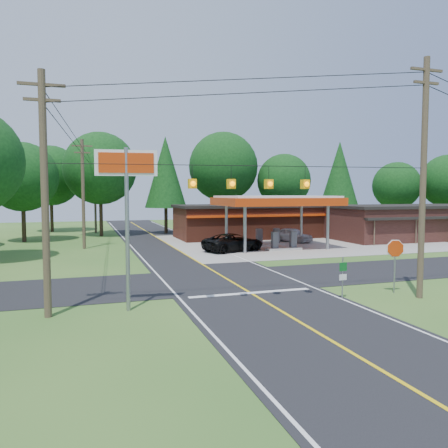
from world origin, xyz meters
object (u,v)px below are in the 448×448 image
object	(u,v)px
octagonal_stop_sign	(395,253)
gas_canopy	(276,202)
big_stop_sign	(127,190)
suv_car	(233,242)
sedan_car	(293,235)

from	to	relation	value
octagonal_stop_sign	gas_canopy	bearing A→B (deg)	83.92
big_stop_sign	octagonal_stop_sign	world-z (taller)	big_stop_sign
big_stop_sign	octagonal_stop_sign	size ratio (longest dim) A/B	2.54
suv_car	octagonal_stop_sign	distance (m)	18.05
gas_canopy	sedan_car	bearing A→B (deg)	46.41
suv_car	big_stop_sign	xyz separation A→B (m)	(-10.75, -17.05, 4.47)
sedan_car	octagonal_stop_sign	world-z (taller)	octagonal_stop_sign
suv_car	sedan_car	world-z (taller)	suv_car
gas_canopy	big_stop_sign	size ratio (longest dim) A/B	1.51
big_stop_sign	octagonal_stop_sign	distance (m)	13.65
suv_car	sedan_car	size ratio (longest dim) A/B	1.28
gas_canopy	octagonal_stop_sign	size ratio (longest dim) A/B	3.82
gas_canopy	big_stop_sign	xyz separation A→B (m)	(-15.25, -18.01, 0.98)
sedan_car	suv_car	bearing A→B (deg)	-172.29
suv_car	octagonal_stop_sign	world-z (taller)	octagonal_stop_sign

